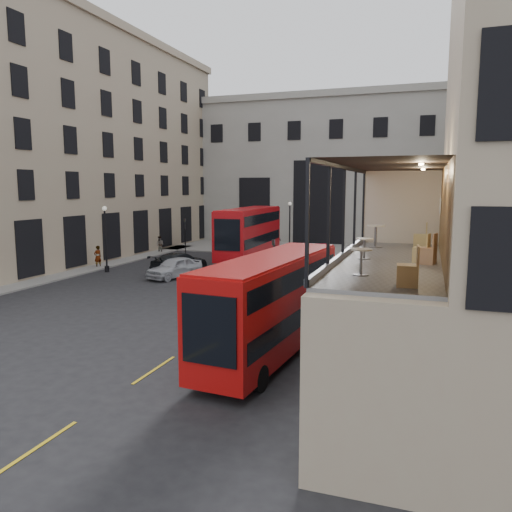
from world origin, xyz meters
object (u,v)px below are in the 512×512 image
(traffic_light_near, at_px, (273,263))
(car_c, at_px, (180,262))
(traffic_light_far, at_px, (185,232))
(street_lamp_a, at_px, (106,243))
(car_a, at_px, (175,267))
(bicycle, at_px, (211,277))
(cafe_table_mid, at_px, (364,245))
(street_lamp_b, at_px, (290,230))
(cafe_chair_d, at_px, (421,240))
(bus_near, at_px, (272,300))
(cafe_chair_a, at_px, (408,274))
(car_b, at_px, (321,251))
(pedestrian_b, at_px, (276,239))
(cafe_table_near, at_px, (361,258))
(cafe_chair_b, at_px, (422,254))
(pedestrian_d, at_px, (370,242))
(bus_far, at_px, (250,231))
(pedestrian_e, at_px, (98,257))
(cafe_table_far, at_px, (376,233))
(cafe_chair_c, at_px, (428,255))
(cyclist, at_px, (281,268))
(pedestrian_a, at_px, (160,245))
(pedestrian_c, at_px, (361,251))

(traffic_light_near, bearing_deg, car_c, 142.47)
(traffic_light_far, xyz_separation_m, street_lamp_a, (-2.00, -10.00, -0.03))
(car_a, xyz_separation_m, bicycle, (3.63, -1.35, -0.30))
(cafe_table_mid, bearing_deg, street_lamp_b, 108.96)
(bicycle, distance_m, cafe_chair_d, 19.36)
(traffic_light_near, height_order, bus_near, bus_near)
(street_lamp_b, height_order, cafe_table_mid, street_lamp_b)
(traffic_light_far, relative_size, cafe_chair_a, 4.00)
(street_lamp_a, bearing_deg, car_b, 43.07)
(pedestrian_b, xyz_separation_m, cafe_table_near, (15.04, -42.47, 4.17))
(cafe_chair_b, bearing_deg, car_c, 133.05)
(pedestrian_d, relative_size, cafe_chair_b, 2.19)
(bus_far, bearing_deg, car_a, -100.40)
(cafe_table_mid, bearing_deg, pedestrian_e, 141.63)
(cafe_table_far, relative_size, cafe_chair_c, 0.92)
(pedestrian_e, distance_m, cafe_table_near, 33.86)
(street_lamp_b, xyz_separation_m, pedestrian_d, (7.61, 5.10, -1.43))
(street_lamp_b, relative_size, car_a, 1.14)
(pedestrian_b, bearing_deg, cafe_chair_c, -104.64)
(car_a, height_order, pedestrian_d, pedestrian_d)
(traffic_light_near, xyz_separation_m, cafe_table_mid, (6.67, -11.98, 2.61))
(cyclist, height_order, pedestrian_a, pedestrian_a)
(bus_near, bearing_deg, street_lamp_b, 103.97)
(cafe_table_mid, xyz_separation_m, cafe_chair_c, (1.90, -0.43, -0.16))
(bicycle, xyz_separation_m, cafe_table_far, (12.58, -12.82, 4.66))
(bus_far, bearing_deg, street_lamp_a, -128.77)
(pedestrian_c, height_order, cafe_chair_a, cafe_chair_a)
(cafe_table_near, xyz_separation_m, cafe_chair_a, (1.21, -1.13, -0.17))
(bus_near, xyz_separation_m, car_b, (-3.88, 28.79, -1.64))
(traffic_light_near, bearing_deg, cafe_chair_d, -44.91)
(pedestrian_e, bearing_deg, cafe_table_near, 65.26)
(cyclist, xyz_separation_m, pedestrian_b, (-6.30, 19.61, 0.11))
(car_b, relative_size, car_c, 0.74)
(pedestrian_e, bearing_deg, pedestrian_b, 170.92)
(traffic_light_near, relative_size, street_lamp_a, 0.71)
(car_a, relative_size, pedestrian_e, 2.46)
(traffic_light_near, bearing_deg, bicycle, 144.99)
(cafe_table_mid, bearing_deg, cafe_chair_c, -12.65)
(cyclist, height_order, cafe_chair_d, cafe_chair_d)
(car_b, bearing_deg, pedestrian_b, 102.20)
(pedestrian_a, height_order, cafe_chair_a, cafe_chair_a)
(bus_far, bearing_deg, bicycle, -82.77)
(bicycle, bearing_deg, bus_near, -148.12)
(bus_far, distance_m, cafe_chair_a, 36.31)
(cafe_chair_c, bearing_deg, street_lamp_b, 111.52)
(cafe_chair_d, bearing_deg, cafe_table_mid, -113.70)
(street_lamp_b, bearing_deg, bus_far, -114.69)
(bicycle, relative_size, pedestrian_e, 1.00)
(cafe_chair_a, bearing_deg, cafe_table_mid, 109.85)
(traffic_light_near, xyz_separation_m, bicycle, (-5.90, 4.13, -1.92))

